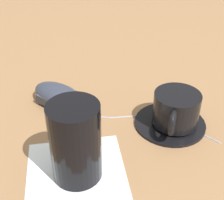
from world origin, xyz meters
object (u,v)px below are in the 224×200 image
at_px(saucer, 170,122).
at_px(drinking_glass, 76,142).
at_px(coffee_cup, 176,109).
at_px(computer_mouse, 59,96).

height_order(saucer, drinking_glass, drinking_glass).
bearing_deg(coffee_cup, saucer, -145.28).
distance_m(saucer, drinking_glass, 0.20).
distance_m(saucer, coffee_cup, 0.03).
bearing_deg(saucer, drinking_glass, -58.72).
height_order(coffee_cup, computer_mouse, coffee_cup).
distance_m(coffee_cup, computer_mouse, 0.22).
distance_m(computer_mouse, drinking_glass, 0.19).
height_order(computer_mouse, drinking_glass, drinking_glass).
bearing_deg(coffee_cup, computer_mouse, -115.22).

